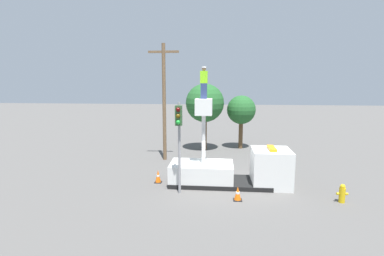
{
  "coord_description": "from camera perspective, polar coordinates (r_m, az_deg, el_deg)",
  "views": [
    {
      "loc": [
        -0.06,
        -16.48,
        5.79
      ],
      "look_at": [
        -1.52,
        -0.8,
        3.35
      ],
      "focal_mm": 28.0,
      "sensor_mm": 36.0,
      "label": 1
    }
  ],
  "objects": [
    {
      "name": "worker",
      "position": [
        16.5,
        2.28,
        8.65
      ],
      "size": [
        0.4,
        0.26,
        1.75
      ],
      "color": "navy",
      "rests_on": "bucket_truck"
    },
    {
      "name": "tree_right_bg",
      "position": [
        25.14,
        2.45,
        4.73
      ],
      "size": [
        3.21,
        3.21,
        5.63
      ],
      "color": "brown",
      "rests_on": "ground"
    },
    {
      "name": "fire_hydrant",
      "position": [
        16.46,
        26.69,
        -11.09
      ],
      "size": [
        0.53,
        0.29,
        0.92
      ],
      "color": "gold",
      "rests_on": "ground"
    },
    {
      "name": "traffic_light_pole",
      "position": [
        15.06,
        -2.52,
        -0.36
      ],
      "size": [
        0.34,
        0.57,
        4.77
      ],
      "color": "gray",
      "rests_on": "ground"
    },
    {
      "name": "bucket_truck",
      "position": [
        17.21,
        7.78,
        -7.87
      ],
      "size": [
        6.73,
        2.23,
        4.86
      ],
      "color": "black",
      "rests_on": "ground"
    },
    {
      "name": "traffic_cone_curbside",
      "position": [
        15.24,
        8.7,
        -12.27
      ],
      "size": [
        0.43,
        0.43,
        0.7
      ],
      "color": "black",
      "rests_on": "ground"
    },
    {
      "name": "traffic_cone_rear",
      "position": [
        17.65,
        -6.47,
        -9.17
      ],
      "size": [
        0.41,
        0.41,
        0.74
      ],
      "color": "black",
      "rests_on": "ground"
    },
    {
      "name": "tree_left_bg",
      "position": [
        26.17,
        9.37,
        3.34
      ],
      "size": [
        2.47,
        2.47,
        4.62
      ],
      "color": "brown",
      "rests_on": "ground"
    },
    {
      "name": "ground_plane",
      "position": [
        17.47,
        5.31,
        -10.57
      ],
      "size": [
        120.0,
        120.0,
        0.0
      ],
      "primitive_type": "plane",
      "color": "#565451"
    },
    {
      "name": "utility_pole",
      "position": [
        21.96,
        -5.33,
        5.61
      ],
      "size": [
        2.2,
        0.26,
        8.49
      ],
      "color": "brown",
      "rests_on": "ground"
    }
  ]
}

